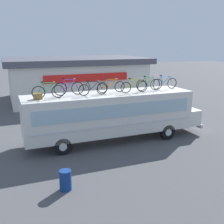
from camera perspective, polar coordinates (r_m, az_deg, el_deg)
The scene contains 12 objects.
ground_plane at distance 16.94m, azimuth -0.56°, elevation -5.92°, with size 120.00×120.00×0.00m, color #4C4C4F.
bus at distance 16.50m, azimuth 0.06°, elevation -0.19°, with size 11.13×2.61×2.94m.
luggage_bag_1 at distance 14.96m, azimuth -15.20°, elevation 3.19°, with size 0.44×0.33×0.31m, color olive.
rooftop_bicycle_1 at distance 14.96m, azimuth -13.13°, elevation 4.22°, with size 1.73×0.44×0.93m.
rooftop_bicycle_2 at distance 15.74m, azimuth -8.94°, elevation 4.95°, with size 1.73×0.44×0.98m.
rooftop_bicycle_3 at distance 15.58m, azimuth -4.00°, elevation 4.84°, with size 1.71×0.44×0.86m.
rooftop_bicycle_4 at distance 16.37m, azimuth -0.20°, elevation 5.34°, with size 1.76×0.44×0.87m.
rooftop_bicycle_5 at distance 16.39m, azimuth 4.64°, elevation 5.33°, with size 1.76×0.44×0.89m.
rooftop_bicycle_6 at distance 17.26m, azimuth 7.57°, elevation 5.74°, with size 1.68×0.44×0.92m.
rooftop_bicycle_7 at distance 17.96m, azimuth 10.92°, elevation 5.93°, with size 1.79×0.44×0.92m.
roadside_building at distance 29.90m, azimuth -7.61°, elevation 7.08°, with size 14.43×9.26×4.33m.
trash_bin at distance 11.57m, azimuth -9.67°, elevation -13.82°, with size 0.49×0.49×0.85m, color navy.
Camera 1 is at (-5.79, -14.83, 5.81)m, focal length 43.91 mm.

